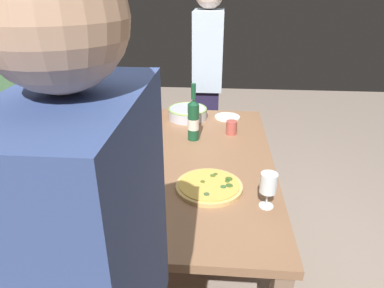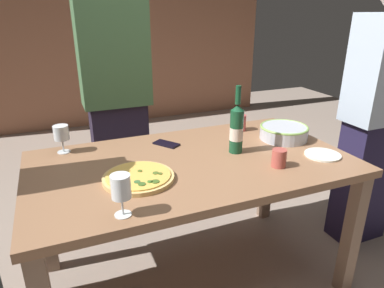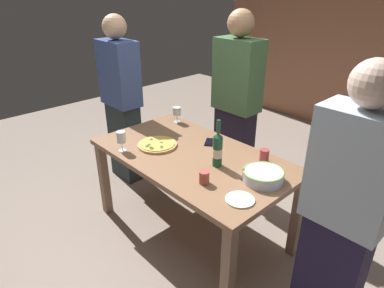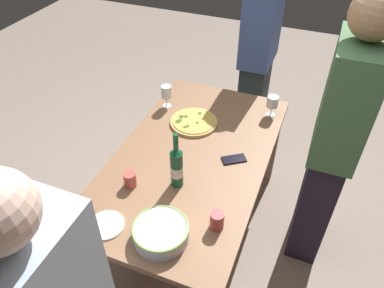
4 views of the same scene
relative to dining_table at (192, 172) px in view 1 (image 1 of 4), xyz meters
The scene contains 13 objects.
ground_plane 0.66m from the dining_table, ahead, with size 8.00×8.00×0.00m, color gray.
dining_table is the anchor object (origin of this frame).
pizza 0.34m from the dining_table, 160.57° to the right, with size 0.32×0.32×0.03m.
serving_bowl 0.63m from the dining_table, ahead, with size 0.28×0.28×0.08m.
wine_bottle 0.34m from the dining_table, ahead, with size 0.07×0.07×0.36m.
wine_glass_near_pizza 0.72m from the dining_table, 148.94° to the left, with size 0.08×0.08×0.15m.
wine_glass_by_bottle 0.60m from the dining_table, 139.62° to the right, with size 0.07×0.07×0.16m.
cup_amber 0.57m from the dining_table, 34.45° to the left, with size 0.07×0.07×0.10m, color #AB4343.
cup_ceramic 0.45m from the dining_table, 32.27° to the right, with size 0.07×0.07×0.09m, color #B54F45.
side_plate 0.69m from the dining_table, 17.54° to the right, with size 0.18×0.18×0.01m, color white.
cell_phone 0.27m from the dining_table, 101.73° to the left, with size 0.07×0.14×0.01m, color black.
person_host 0.84m from the dining_table, 105.65° to the left, with size 0.43×0.24×1.77m.
person_guest_left 1.22m from the dining_table, ahead, with size 0.40×0.24×1.67m.
Camera 1 is at (-1.69, -0.14, 1.65)m, focal length 31.97 mm.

